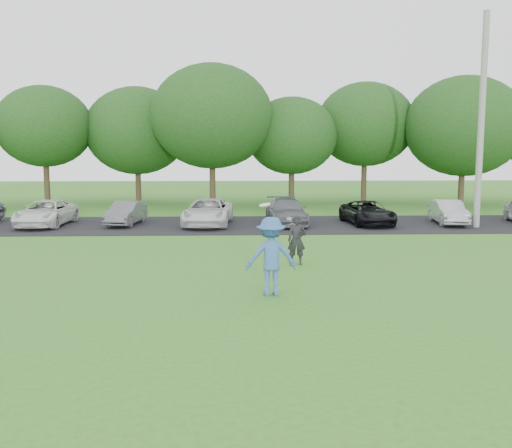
{
  "coord_description": "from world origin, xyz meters",
  "views": [
    {
      "loc": [
        -0.63,
        -13.45,
        3.55
      ],
      "look_at": [
        0.0,
        3.5,
        1.3
      ],
      "focal_mm": 40.0,
      "sensor_mm": 36.0,
      "label": 1
    }
  ],
  "objects": [
    {
      "name": "parked_cars",
      "position": [
        -2.0,
        12.91,
        0.62
      ],
      "size": [
        28.71,
        4.86,
        1.26
      ],
      "color": "#AAADB1",
      "rests_on": "parking_lot"
    },
    {
      "name": "ground",
      "position": [
        0.0,
        0.0,
        0.0
      ],
      "size": [
        100.0,
        100.0,
        0.0
      ],
      "primitive_type": "plane",
      "color": "#357321",
      "rests_on": "ground"
    },
    {
      "name": "utility_pole",
      "position": [
        10.28,
        11.71,
        4.74
      ],
      "size": [
        0.28,
        0.28,
        9.47
      ],
      "primitive_type": "cylinder",
      "color": "gray",
      "rests_on": "ground"
    },
    {
      "name": "camera_bystander",
      "position": [
        1.26,
        3.76,
        0.76
      ],
      "size": [
        0.59,
        0.44,
        1.53
      ],
      "color": "black",
      "rests_on": "ground"
    },
    {
      "name": "parking_lot",
      "position": [
        0.0,
        13.0,
        0.01
      ],
      "size": [
        32.0,
        6.5,
        0.03
      ],
      "primitive_type": "cube",
      "color": "black",
      "rests_on": "ground"
    },
    {
      "name": "frisbee_player",
      "position": [
        0.24,
        0.11,
        0.96
      ],
      "size": [
        1.3,
        0.83,
        2.29
      ],
      "color": "#3962A3",
      "rests_on": "ground"
    },
    {
      "name": "tree_row",
      "position": [
        1.51,
        22.76,
        4.91
      ],
      "size": [
        42.39,
        9.85,
        8.64
      ],
      "color": "#38281C",
      "rests_on": "ground"
    }
  ]
}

